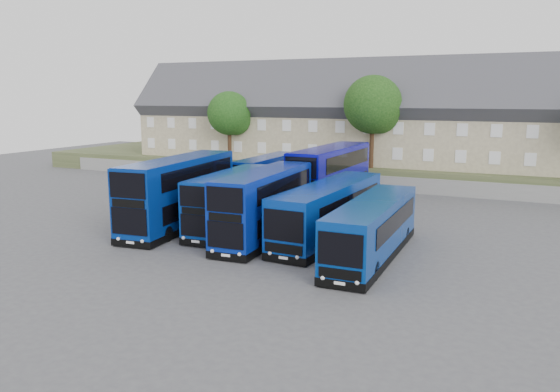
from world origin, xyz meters
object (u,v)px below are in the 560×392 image
Objects in this scene: dd_front_mid at (230,202)px; tree_mid at (375,107)px; tree_west at (231,115)px; dd_front_left at (179,194)px; coach_east_a at (329,212)px.

tree_mid reaches higher than dd_front_mid.
tree_west is at bearing 115.49° from dd_front_mid.
dd_front_left is at bearing -69.48° from tree_west.
dd_front_left reaches higher than coach_east_a.
tree_mid is at bearing 100.38° from coach_east_a.
dd_front_left is 1.62× the size of tree_west.
dd_front_mid is at bearing -101.23° from tree_mid.
tree_mid is (-2.70, 20.68, 6.32)m from coach_east_a.
tree_mid is (7.92, 22.09, 5.69)m from dd_front_left.
tree_west is (-8.08, 21.59, 4.67)m from dd_front_left.
dd_front_left is at bearing -169.52° from coach_east_a.
coach_east_a is 1.72× the size of tree_west.
dd_front_left is at bearing -109.73° from tree_mid.
tree_mid is at bearing 74.81° from dd_front_mid.
coach_east_a is at bearing 2.35° from dd_front_left.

